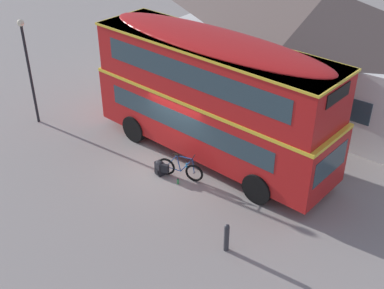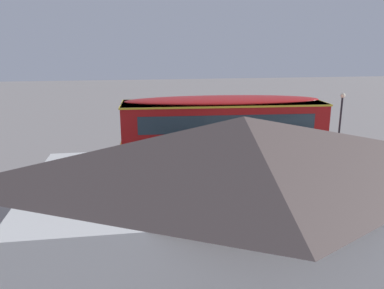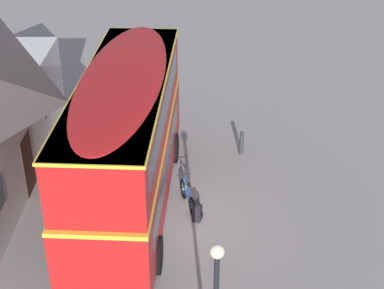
% 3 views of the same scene
% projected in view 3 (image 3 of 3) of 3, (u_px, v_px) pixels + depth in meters
% --- Properties ---
extents(ground_plane, '(120.00, 120.00, 0.00)m').
position_uv_depth(ground_plane, '(175.00, 221.00, 18.47)').
color(ground_plane, gray).
extents(double_decker_bus, '(9.81, 3.03, 4.79)m').
position_uv_depth(double_decker_bus, '(126.00, 137.00, 17.84)').
color(double_decker_bus, black).
rests_on(double_decker_bus, ground).
extents(touring_bicycle, '(1.72, 0.77, 0.98)m').
position_uv_depth(touring_bicycle, '(189.00, 198.00, 18.93)').
color(touring_bicycle, black).
rests_on(touring_bicycle, ground).
extents(backpack_on_ground, '(0.37, 0.36, 0.57)m').
position_uv_depth(backpack_on_ground, '(197.00, 212.00, 18.39)').
color(backpack_on_ground, black).
rests_on(backpack_on_ground, ground).
extents(water_bottle_green_metal, '(0.07, 0.07, 0.22)m').
position_uv_depth(water_bottle_green_metal, '(198.00, 201.00, 19.27)').
color(water_bottle_green_metal, green).
rests_on(water_bottle_green_metal, ground).
extents(kerb_bollard, '(0.16, 0.16, 0.97)m').
position_uv_depth(kerb_bollard, '(242.00, 142.00, 21.89)').
color(kerb_bollard, '#333338').
rests_on(kerb_bollard, ground).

